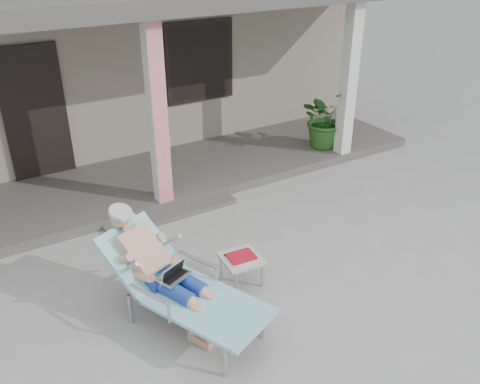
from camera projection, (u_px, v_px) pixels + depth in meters
ground at (238, 283)px, 6.05m from camera, size 60.00×60.00×0.00m
house at (71, 46)px, 10.21m from camera, size 10.40×5.40×3.30m
porch_deck at (143, 182)px, 8.29m from camera, size 10.00×2.00×0.15m
porch_overhang at (127, 7)px, 7.00m from camera, size 10.00×2.30×2.85m
porch_step at (173, 214)px, 7.43m from camera, size 2.00×0.30×0.07m
lounger at (169, 260)px, 5.14m from camera, size 1.39×1.99×1.25m
side_table at (241, 260)px, 5.89m from camera, size 0.48×0.48×0.40m
potted_palm at (326, 118)px, 9.24m from camera, size 1.02×0.90×1.08m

